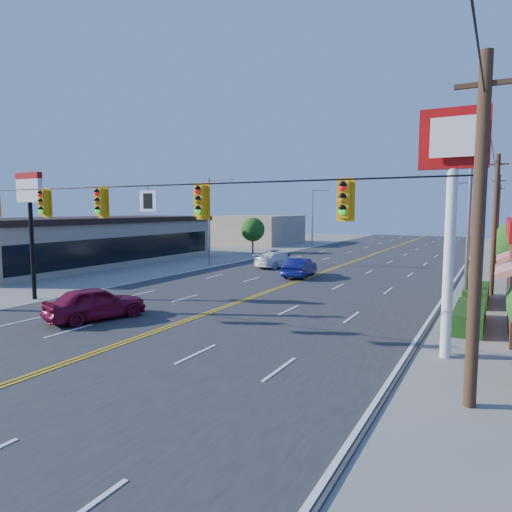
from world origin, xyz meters
The scene contains 19 objects.
ground centered at (0.00, 0.00, 0.00)m, with size 160.00×160.00×0.00m, color gray.
road centered at (0.00, 20.00, 0.03)m, with size 20.00×120.00×0.06m, color #2D2D30.
signal_span centered at (-0.12, 0.00, 4.89)m, with size 24.32×0.34×9.00m.
kfc_pylon centered at (11.00, 4.00, 6.04)m, with size 2.20×0.36×8.50m.
strip_mall centered at (-22.00, 18.00, 2.25)m, with size 10.40×26.40×4.40m.
pizza_hut_sign centered at (-11.00, 4.00, 5.18)m, with size 1.90×0.30×6.85m.
streetlight_se centered at (10.79, 14.00, 4.51)m, with size 2.55×0.25×8.00m.
streetlight_ne centered at (10.79, 38.00, 4.51)m, with size 2.55×0.25×8.00m.
streetlight_sw centered at (-10.79, 22.00, 4.51)m, with size 2.55×0.25×8.00m.
streetlight_nw centered at (-10.79, 48.00, 4.51)m, with size 2.55×0.25×8.00m.
utility_pole_near centered at (12.20, 18.00, 4.20)m, with size 0.28×0.28×8.40m, color #47301E.
utility_pole_mid centered at (12.20, 36.00, 4.20)m, with size 0.28×0.28×8.40m, color #47301E.
utility_pole_far centered at (12.20, 54.00, 4.20)m, with size 0.28×0.28×8.40m, color #47301E.
tree_west centered at (-13.00, 34.00, 2.79)m, with size 2.80×2.80×4.20m.
bld_west_far centered at (-20.00, 48.00, 2.10)m, with size 11.00×12.00×4.20m, color tan.
car_magenta centered at (-3.87, 2.00, 0.77)m, with size 1.83×4.54×1.55m, color maroon.
car_blue centered at (-0.70, 18.86, 0.72)m, with size 1.53×4.38×1.44m, color navy.
car_white centered at (-4.64, 23.15, 0.68)m, with size 1.91×4.69×1.36m, color white.
car_silver centered at (-6.92, 27.51, 0.58)m, with size 1.94×4.21×1.17m, color #A09FA4.
Camera 1 is at (12.49, -12.80, 5.15)m, focal length 32.00 mm.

